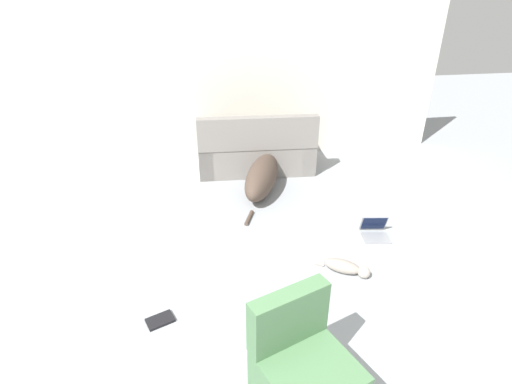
% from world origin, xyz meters
% --- Properties ---
extents(wall_back, '(6.97, 0.06, 2.50)m').
position_xyz_m(wall_back, '(0.00, 4.69, 1.25)').
color(wall_back, silver).
rests_on(wall_back, ground_plane).
extents(couch, '(1.69, 0.87, 0.89)m').
position_xyz_m(couch, '(0.48, 4.07, 0.29)').
color(couch, gray).
rests_on(couch, ground_plane).
extents(dog, '(0.82, 1.63, 0.43)m').
position_xyz_m(dog, '(0.46, 3.41, 0.21)').
color(dog, '#4C3D33').
rests_on(dog, ground_plane).
extents(cat, '(0.48, 0.36, 0.13)m').
position_xyz_m(cat, '(0.93, 1.55, 0.06)').
color(cat, gray).
rests_on(cat, ground_plane).
extents(laptop_open, '(0.32, 0.33, 0.21)m').
position_xyz_m(laptop_open, '(1.47, 2.12, 0.07)').
color(laptop_open, gray).
rests_on(laptop_open, ground_plane).
extents(book_black, '(0.25, 0.21, 0.02)m').
position_xyz_m(book_black, '(-0.80, 1.20, 0.01)').
color(book_black, black).
rests_on(book_black, ground_plane).
extents(side_chair, '(0.69, 0.70, 0.84)m').
position_xyz_m(side_chair, '(0.14, 0.27, 0.30)').
color(side_chair, '#4C754C').
rests_on(side_chair, ground_plane).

